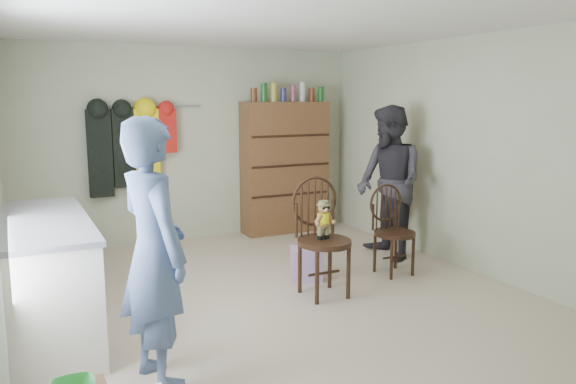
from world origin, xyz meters
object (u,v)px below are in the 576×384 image
chair_far (392,226)px  counter (48,277)px  chair_front (321,230)px  dresser (285,166)px

chair_far → counter: bearing=-179.3°
counter → chair_front: (2.38, -0.15, 0.15)m
chair_front → dresser: dresser is taller
counter → dresser: (3.20, 2.30, 0.44)m
chair_front → dresser: (0.82, 2.45, 0.29)m
chair_far → chair_front: bearing=-167.2°
counter → chair_far: chair_far is taller
counter → dresser: 3.96m
chair_far → dresser: 2.25m
chair_front → chair_far: size_ratio=1.18×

